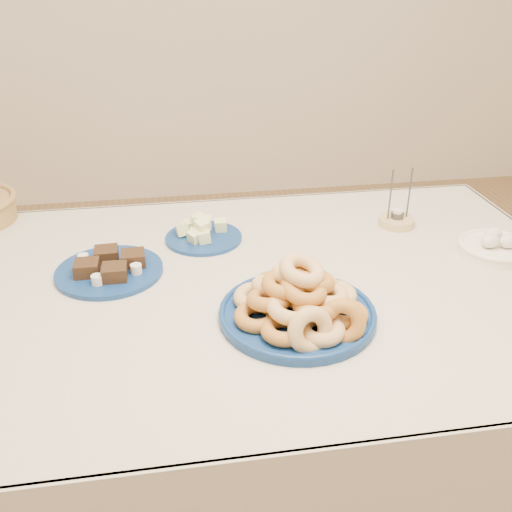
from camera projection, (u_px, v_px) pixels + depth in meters
The scene contains 7 objects.
ground at pixel (253, 491), 1.76m from camera, with size 5.00×5.00×0.00m, color olive.
dining_table at pixel (253, 318), 1.46m from camera, with size 1.71×1.11×0.75m.
donut_platter at pixel (299, 303), 1.25m from camera, with size 0.39×0.39×0.16m.
melon_plate at pixel (202, 233), 1.62m from camera, with size 0.24×0.24×0.07m.
brownie_plate at pixel (110, 268), 1.44m from camera, with size 0.34×0.34×0.05m.
candle_holder at pixel (397, 220), 1.70m from camera, with size 0.12×0.12×0.18m.
egg_bowl at pixel (495, 247), 1.54m from camera, with size 0.20×0.20×0.06m.
Camera 1 is at (-0.19, -1.20, 1.47)m, focal length 40.00 mm.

